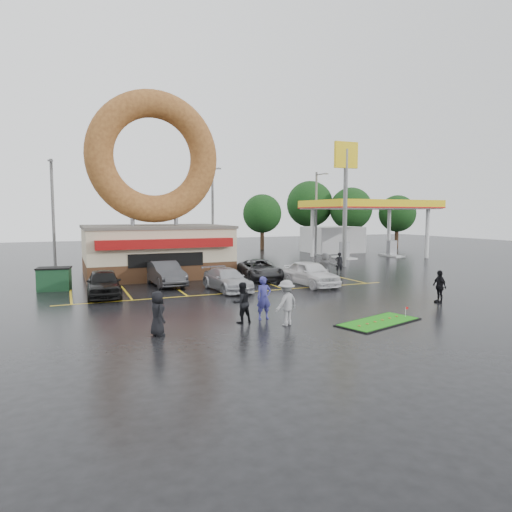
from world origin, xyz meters
name	(u,v)px	position (x,y,z in m)	size (l,w,h in m)	color
ground	(262,303)	(0.00, 0.00, 0.00)	(120.00, 120.00, 0.00)	black
donut_shop	(155,215)	(-3.00, 12.97, 4.46)	(10.20, 8.70, 13.50)	#472B19
gas_station	(353,221)	(20.00, 20.94, 3.70)	(12.30, 13.65, 5.90)	silver
shell_sign	(346,180)	(13.00, 12.00, 7.38)	(2.20, 0.36, 10.60)	slate
streetlight_left	(53,211)	(-10.00, 19.92, 4.78)	(0.40, 2.21, 9.00)	slate
streetlight_mid	(213,211)	(4.00, 20.92, 4.78)	(0.40, 2.21, 9.00)	slate
streetlight_right	(316,211)	(16.00, 21.92, 4.78)	(0.40, 2.21, 9.00)	slate
tree_far_a	(351,209)	(26.00, 30.00, 5.18)	(5.60, 5.60, 8.00)	#332114
tree_far_b	(397,214)	(32.00, 28.00, 4.53)	(4.90, 4.90, 7.00)	#332114
tree_far_c	(310,204)	(22.00, 34.00, 5.84)	(6.30, 6.30, 9.00)	#332114
tree_far_d	(262,214)	(14.00, 32.00, 4.53)	(4.90, 4.90, 7.00)	#332114
car_black	(104,283)	(-7.30, 5.07, 0.75)	(1.77, 4.41, 1.50)	black
car_dgrey	(165,273)	(-3.39, 7.70, 0.77)	(1.64, 4.69, 1.55)	#333335
car_silver	(227,280)	(-0.35, 4.35, 0.65)	(1.83, 4.51, 1.31)	#ACADB2
car_grey	(260,270)	(3.23, 7.76, 0.69)	(2.30, 4.98, 1.38)	#2C2C2E
car_white	(310,273)	(5.10, 3.98, 0.79)	(1.87, 4.66, 1.59)	silver
person_blue	(264,298)	(-1.32, -3.27, 0.93)	(0.68, 0.45, 1.86)	navy
person_blackjkt	(242,303)	(-2.44, -3.49, 0.86)	(0.83, 0.65, 1.72)	black
person_hoodie	(286,303)	(-0.91, -4.62, 0.94)	(1.21, 0.70, 1.88)	gray
person_bystander	(157,313)	(-6.09, -4.15, 0.84)	(0.83, 0.54, 1.69)	black
person_cameraman	(439,286)	(8.48, -3.41, 0.84)	(0.99, 0.41, 1.68)	black
person_walker_near	(325,266)	(7.59, 6.27, 0.93)	(1.72, 0.55, 1.86)	gray
person_walker_far	(339,263)	(10.06, 8.29, 0.81)	(0.59, 0.39, 1.62)	black
dumpster	(54,280)	(-9.86, 8.40, 0.65)	(1.80, 1.20, 1.30)	#1A4426
putting_green	(379,322)	(2.88, -5.74, 0.03)	(4.22, 2.76, 0.49)	black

